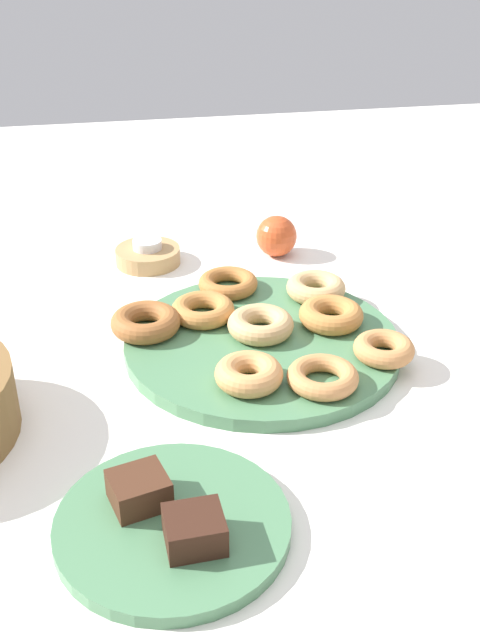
# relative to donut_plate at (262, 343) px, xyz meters

# --- Properties ---
(ground_plane) EXTENTS (2.40, 2.40, 0.00)m
(ground_plane) POSITION_rel_donut_plate_xyz_m (0.00, 0.00, -0.01)
(ground_plane) COLOR white
(donut_plate) EXTENTS (0.37, 0.37, 0.02)m
(donut_plate) POSITION_rel_donut_plate_xyz_m (0.00, 0.00, 0.00)
(donut_plate) COLOR #4C7F56
(donut_plate) RESTS_ON ground_plane
(donut_0) EXTENTS (0.09, 0.09, 0.03)m
(donut_0) POSITION_rel_donut_plate_xyz_m (0.02, -0.10, 0.02)
(donut_0) COLOR #BC7A3D
(donut_0) RESTS_ON donut_plate
(donut_1) EXTENTS (0.12, 0.12, 0.02)m
(donut_1) POSITION_rel_donut_plate_xyz_m (0.14, 0.02, 0.02)
(donut_1) COLOR #AD6B33
(donut_1) RESTS_ON donut_plate
(donut_2) EXTENTS (0.11, 0.11, 0.03)m
(donut_2) POSITION_rel_donut_plate_xyz_m (0.01, 0.00, 0.02)
(donut_2) COLOR tan
(donut_2) RESTS_ON donut_plate
(donut_3) EXTENTS (0.11, 0.11, 0.03)m
(donut_3) POSITION_rel_donut_plate_xyz_m (-0.10, 0.04, 0.02)
(donut_3) COLOR tan
(donut_3) RESTS_ON donut_plate
(donut_4) EXTENTS (0.11, 0.11, 0.02)m
(donut_4) POSITION_rel_donut_plate_xyz_m (-0.12, -0.05, 0.02)
(donut_4) COLOR #C6844C
(donut_4) RESTS_ON donut_plate
(donut_5) EXTENTS (0.09, 0.09, 0.02)m
(donut_5) POSITION_rel_donut_plate_xyz_m (-0.08, -0.14, 0.02)
(donut_5) COLOR #C6844C
(donut_5) RESTS_ON donut_plate
(donut_6) EXTENTS (0.12, 0.12, 0.03)m
(donut_6) POSITION_rel_donut_plate_xyz_m (0.07, 0.07, 0.02)
(donut_6) COLOR #BC7A3D
(donut_6) RESTS_ON donut_plate
(donut_7) EXTENTS (0.13, 0.13, 0.03)m
(donut_7) POSITION_rel_donut_plate_xyz_m (0.05, 0.15, 0.02)
(donut_7) COLOR #995B2D
(donut_7) RESTS_ON donut_plate
(donut_8) EXTENTS (0.12, 0.12, 0.03)m
(donut_8) POSITION_rel_donut_plate_xyz_m (0.10, -0.10, 0.02)
(donut_8) COLOR tan
(donut_8) RESTS_ON donut_plate
(cake_plate) EXTENTS (0.23, 0.23, 0.01)m
(cake_plate) POSITION_rel_donut_plate_xyz_m (-0.31, 0.15, -0.00)
(cake_plate) COLOR #4C7F56
(cake_plate) RESTS_ON ground_plane
(brownie_near) EXTENTS (0.05, 0.06, 0.03)m
(brownie_near) POSITION_rel_donut_plate_xyz_m (-0.34, 0.14, 0.02)
(brownie_near) COLOR #381E14
(brownie_near) RESTS_ON cake_plate
(brownie_far) EXTENTS (0.06, 0.06, 0.03)m
(brownie_far) POSITION_rel_donut_plate_xyz_m (-0.28, 0.18, 0.02)
(brownie_far) COLOR #472819
(brownie_far) RESTS_ON cake_plate
(candle_holder) EXTENTS (0.11, 0.11, 0.03)m
(candle_holder) POSITION_rel_donut_plate_xyz_m (0.30, 0.13, 0.00)
(candle_holder) COLOR tan
(candle_holder) RESTS_ON ground_plane
(tealight) EXTENTS (0.05, 0.05, 0.01)m
(tealight) POSITION_rel_donut_plate_xyz_m (0.30, 0.13, 0.02)
(tealight) COLOR silver
(tealight) RESTS_ON candle_holder
(apple) EXTENTS (0.07, 0.07, 0.07)m
(apple) POSITION_rel_donut_plate_xyz_m (0.29, -0.09, 0.03)
(apple) COLOR #CC4C23
(apple) RESTS_ON ground_plane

